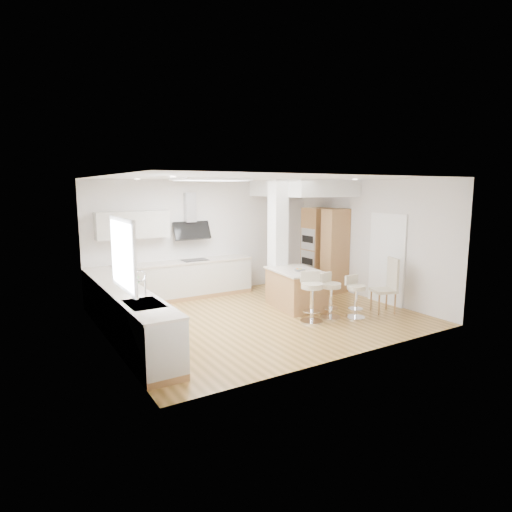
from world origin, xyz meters
TOP-DOWN VIEW (x-y plane):
  - ground at (0.00, 0.00)m, footprint 6.00×6.00m
  - ceiling at (0.00, 0.00)m, footprint 6.00×5.00m
  - wall_back at (0.00, 2.50)m, footprint 6.00×0.04m
  - wall_left at (-3.00, 0.00)m, footprint 0.04×5.00m
  - wall_right at (3.00, 0.00)m, footprint 0.04×5.00m
  - skylight at (-0.79, 0.60)m, footprint 4.10×2.10m
  - window_left at (-2.96, -0.90)m, footprint 0.06×1.28m
  - doorway_right at (2.97, -0.60)m, footprint 0.05×1.00m
  - counter_left at (-2.70, 0.23)m, footprint 0.63×4.50m
  - counter_back at (-0.91, 2.22)m, footprint 3.62×0.63m
  - pillar at (1.05, 0.95)m, footprint 0.35×0.35m
  - soffit at (2.10, 1.40)m, footprint 1.78×2.20m
  - oven_column at (2.68, 1.23)m, footprint 0.63×1.21m
  - peninsula at (1.01, 0.18)m, footprint 1.07×1.48m
  - bar_stool_a at (0.66, -0.81)m, footprint 0.58×0.58m
  - bar_stool_b at (1.15, -0.79)m, footprint 0.49×0.49m
  - bar_stool_c at (1.58, -1.06)m, footprint 0.40×0.40m
  - dining_chair at (2.46, -1.12)m, footprint 0.58×0.58m

SIDE VIEW (x-z plane):
  - ground at x=0.00m, z-range 0.00..0.00m
  - ceiling at x=0.00m, z-range -0.01..0.01m
  - peninsula at x=1.01m, z-range -0.03..0.88m
  - counter_left at x=-2.70m, z-range -0.22..1.13m
  - bar_stool_c at x=1.58m, z-range 0.05..0.92m
  - bar_stool_b at x=1.15m, z-range 0.06..0.97m
  - bar_stool_a at x=0.66m, z-range 0.06..1.05m
  - dining_chair at x=2.46m, z-range 0.04..1.20m
  - counter_back at x=-0.91m, z-range -0.55..1.95m
  - doorway_right at x=2.97m, z-range -0.05..2.05m
  - oven_column at x=2.68m, z-range 0.00..2.10m
  - wall_back at x=0.00m, z-range 0.00..2.80m
  - wall_left at x=-3.00m, z-range 0.00..2.80m
  - wall_right at x=3.00m, z-range 0.00..2.80m
  - pillar at x=1.05m, z-range 0.00..2.80m
  - window_left at x=-2.96m, z-range 1.16..2.23m
  - soffit at x=2.10m, z-range 2.40..2.80m
  - skylight at x=-0.79m, z-range 2.74..2.80m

